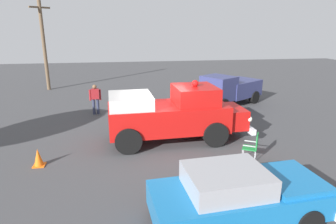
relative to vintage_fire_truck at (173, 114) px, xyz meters
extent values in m
plane|color=#424244|center=(0.33, -0.68, -1.20)|extent=(60.00, 60.00, 0.00)
cylinder|color=black|center=(-1.07, 1.47, -0.68)|extent=(0.37, 1.05, 1.04)
cylinder|color=black|center=(0.93, 1.56, -0.68)|extent=(0.37, 1.05, 1.04)
cylinder|color=black|center=(-0.91, -2.03, -0.68)|extent=(0.37, 1.05, 1.04)
cylinder|color=black|center=(1.09, -1.94, -0.68)|extent=(0.37, 1.05, 1.04)
cube|color=red|center=(0.01, -0.23, -0.15)|extent=(2.32, 4.99, 1.10)
cube|color=red|center=(-0.12, 2.61, -0.28)|extent=(1.80, 0.98, 0.84)
cube|color=red|center=(-0.04, 0.92, 0.75)|extent=(1.98, 1.79, 0.76)
cube|color=silver|center=(0.08, -1.78, 0.60)|extent=(2.04, 1.79, 0.60)
cube|color=silver|center=(-0.14, 3.06, -0.28)|extent=(1.44, 0.19, 0.64)
cube|color=silver|center=(-0.15, 3.16, -0.70)|extent=(2.25, 0.30, 0.24)
sphere|color=white|center=(-0.92, 3.03, -0.20)|extent=(0.27, 0.27, 0.26)
sphere|color=white|center=(0.64, 3.10, -0.20)|extent=(0.27, 0.27, 0.26)
sphere|color=red|center=(-0.04, 0.92, 1.25)|extent=(0.29, 0.29, 0.28)
cylinder|color=black|center=(4.69, 1.97, -0.86)|extent=(0.31, 0.70, 0.68)
cylinder|color=black|center=(6.32, 2.09, -0.86)|extent=(0.31, 0.70, 0.68)
cylinder|color=black|center=(4.90, -0.92, -0.86)|extent=(0.31, 0.70, 0.68)
cube|color=#196BAD|center=(5.61, 0.58, -0.58)|extent=(2.11, 4.32, 0.64)
cube|color=#196BAD|center=(5.50, 2.03, -0.22)|extent=(1.74, 1.52, 0.20)
cube|color=#99999E|center=(5.64, 0.29, -0.02)|extent=(1.70, 2.01, 0.56)
cube|color=silver|center=(5.45, 2.76, -0.80)|extent=(1.91, 0.30, 0.20)
cylinder|color=black|center=(-3.75, 3.53, -0.80)|extent=(0.66, 0.83, 0.80)
cylinder|color=black|center=(-5.25, 2.61, -0.80)|extent=(0.66, 0.83, 0.80)
cylinder|color=black|center=(-5.39, 6.17, -0.80)|extent=(0.66, 0.83, 0.80)
cylinder|color=black|center=(-6.88, 5.24, -0.80)|extent=(0.66, 0.83, 0.80)
cube|color=navy|center=(-5.82, 5.19, -0.25)|extent=(3.04, 3.30, 1.00)
cube|color=navy|center=(-4.82, 3.58, 0.00)|extent=(2.32, 2.22, 1.40)
cube|color=navy|center=(-4.24, 2.64, -0.38)|extent=(1.92, 1.66, 0.64)
cylinder|color=#B7BABF|center=(-3.70, 1.18, -0.98)|extent=(0.03, 0.03, 0.44)
cylinder|color=#B7BABF|center=(-3.68, 0.74, -0.98)|extent=(0.03, 0.03, 0.44)
cylinder|color=#B7BABF|center=(-4.14, 1.16, -0.98)|extent=(0.03, 0.03, 0.44)
cylinder|color=#B7BABF|center=(-4.12, 0.72, -0.98)|extent=(0.03, 0.03, 0.44)
cube|color=#B21E1E|center=(-3.91, 0.95, -0.74)|extent=(0.50, 0.50, 0.04)
cube|color=#B21E1E|center=(-4.15, 0.94, -0.46)|extent=(0.06, 0.48, 0.56)
cube|color=#B7BABF|center=(-3.92, 1.19, -0.58)|extent=(0.44, 0.06, 0.03)
cube|color=#B7BABF|center=(-3.90, 0.71, -0.58)|extent=(0.44, 0.06, 0.03)
cylinder|color=#B7BABF|center=(2.37, 2.13, -0.98)|extent=(0.04, 0.04, 0.44)
cylinder|color=#B7BABF|center=(1.99, 2.35, -0.98)|extent=(0.04, 0.04, 0.44)
cylinder|color=#B7BABF|center=(2.60, 2.51, -0.98)|extent=(0.04, 0.04, 0.44)
cylinder|color=#B7BABF|center=(2.22, 2.73, -0.98)|extent=(0.04, 0.04, 0.44)
cube|color=#1E7F38|center=(2.30, 2.43, -0.74)|extent=(0.66, 0.66, 0.04)
cube|color=#1E7F38|center=(2.42, 2.63, -0.46)|extent=(0.43, 0.28, 0.56)
cube|color=#B7BABF|center=(2.50, 2.31, -0.58)|extent=(0.25, 0.40, 0.03)
cube|color=#B7BABF|center=(2.09, 2.55, -0.58)|extent=(0.25, 0.40, 0.03)
cylinder|color=#2D334C|center=(-4.50, -3.70, -0.76)|extent=(0.16, 0.16, 0.88)
cylinder|color=#2D334C|center=(-4.51, -3.48, -0.76)|extent=(0.16, 0.16, 0.88)
cube|color=maroon|center=(-4.51, -3.59, -0.04)|extent=(0.29, 0.44, 0.56)
cylinder|color=maroon|center=(-4.49, -3.86, -0.10)|extent=(0.11, 0.11, 0.60)
cylinder|color=maroon|center=(-4.52, -3.32, -0.10)|extent=(0.11, 0.11, 0.60)
sphere|color=brown|center=(-4.51, -3.59, 0.36)|extent=(0.25, 0.25, 0.23)
cylinder|color=brown|center=(-11.87, -7.75, 2.13)|extent=(0.26, 0.26, 6.65)
cube|color=brown|center=(-11.87, -7.75, 4.85)|extent=(1.37, 1.19, 0.12)
cube|color=orange|center=(1.64, -5.09, -1.18)|extent=(0.40, 0.40, 0.04)
cone|color=orange|center=(1.64, -5.09, -0.86)|extent=(0.32, 0.32, 0.60)
camera|label=1|loc=(11.52, -2.05, 3.51)|focal=31.07mm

